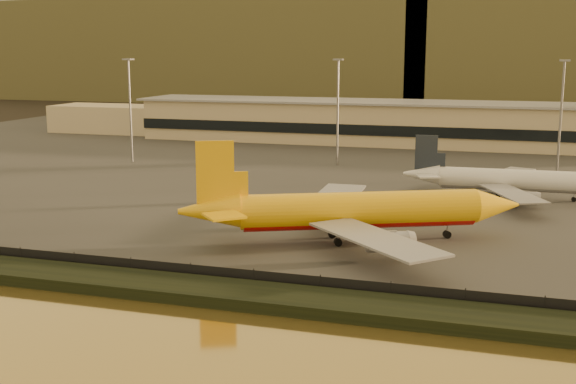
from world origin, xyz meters
name	(u,v)px	position (x,y,z in m)	size (l,w,h in m)	color
ground	(273,258)	(0.00, 0.00, 0.00)	(900.00, 900.00, 0.00)	black
embankment	(225,293)	(0.00, -17.00, 0.70)	(320.00, 7.00, 1.40)	black
tarmac	(388,159)	(0.00, 95.00, 0.10)	(320.00, 220.00, 0.20)	#2D2D2D
perimeter_fence	(238,278)	(0.00, -13.00, 1.30)	(300.00, 0.05, 2.20)	black
terminal_building	(357,122)	(-14.52, 125.55, 6.25)	(202.00, 25.00, 12.60)	#C4AF88
apron_light_masts	(442,105)	(15.00, 75.00, 15.70)	(152.20, 12.20, 25.40)	slate
distant_hills	(423,44)	(-20.74, 340.00, 31.39)	(470.00, 160.00, 70.00)	brown
dhl_cargo_jet	(354,211)	(8.64, 11.24, 4.69)	(47.72, 45.22, 15.04)	#F4B50C
white_narrowbody_jet	(511,180)	(30.30, 50.24, 3.63)	(39.96, 39.03, 11.49)	silver
gse_vehicle_yellow	(324,215)	(1.30, 22.92, 1.04)	(3.75, 1.69, 1.69)	#F4B50C
gse_vehicle_white	(263,203)	(-11.52, 29.49, 0.99)	(3.49, 1.57, 1.57)	silver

